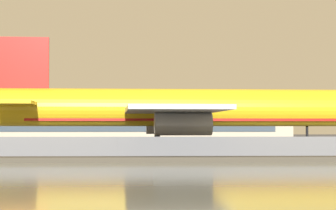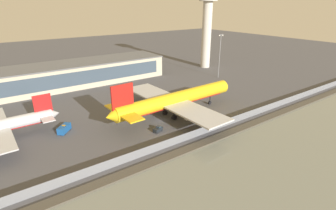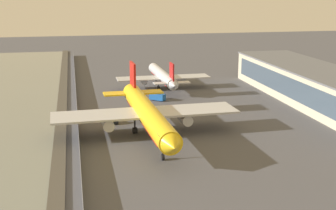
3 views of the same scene
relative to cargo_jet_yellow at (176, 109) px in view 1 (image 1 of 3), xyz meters
name	(u,v)px [view 1 (image 1 of 3)]	position (x,y,z in m)	size (l,w,h in m)	color
ground_plane	(121,154)	(-7.36, -0.92, -5.91)	(500.00, 500.00, 0.00)	#4C4C51
shoreline_seawall	(116,159)	(-7.36, -21.42, -5.66)	(320.00, 3.00, 0.50)	#474238
perimeter_fence	(118,148)	(-7.36, -16.92, -4.68)	(280.00, 0.10, 2.46)	slate
cargo_jet_yellow	(176,109)	(0.00, 0.00, 0.00)	(54.83, 47.09, 15.49)	yellow
baggage_tug	(80,149)	(-12.21, -7.25, -5.11)	(3.53, 2.46, 1.80)	#1E2328
terminal_building	(70,119)	(-20.26, 59.15, -0.44)	(96.40, 21.44, 10.92)	#BCB299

